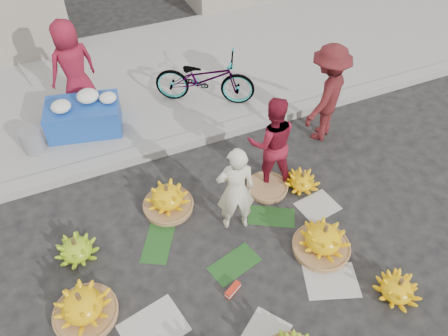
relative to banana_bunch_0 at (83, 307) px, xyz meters
name	(u,v)px	position (x,y,z in m)	size (l,w,h in m)	color
ground	(235,250)	(1.97, 0.14, -0.21)	(80.00, 80.00, 0.00)	black
curb	(179,144)	(1.97, 2.34, -0.14)	(40.00, 0.25, 0.15)	gray
sidewalk	(143,79)	(1.97, 4.44, -0.15)	(40.00, 4.00, 0.12)	gray
newspaper_scatter	(263,301)	(1.97, -0.66, -0.21)	(3.20, 1.80, 0.00)	beige
banana_leaves	(222,240)	(1.87, 0.34, -0.21)	(2.00, 1.00, 0.00)	#174316
banana_bunch_0	(83,307)	(0.00, 0.00, 0.00)	(0.84, 0.84, 0.49)	olive
banana_bunch_3	(397,288)	(3.46, -1.22, -0.07)	(0.62, 0.62, 0.34)	yellow
banana_bunch_4	(323,240)	(3.00, -0.30, 0.00)	(0.73, 0.73, 0.49)	olive
banana_bunch_5	(302,181)	(3.34, 0.77, -0.08)	(0.53, 0.53, 0.31)	yellow
banana_bunch_6	(76,249)	(0.07, 0.88, -0.06)	(0.67, 0.67, 0.35)	#73AA18
banana_bunch_7	(167,198)	(1.39, 1.17, -0.01)	(0.69, 0.69, 0.47)	olive
basket_spare	(267,188)	(2.85, 0.93, -0.18)	(0.59, 0.59, 0.07)	olive
incense_stack	(233,290)	(1.68, -0.41, -0.16)	(0.23, 0.07, 0.09)	red
vendor_cream	(236,190)	(2.14, 0.54, 0.48)	(0.51, 0.33, 1.39)	beige
vendor_red	(272,142)	(2.97, 1.14, 0.51)	(0.71, 0.55, 1.45)	maroon
man_striped	(326,94)	(4.23, 1.70, 0.62)	(1.07, 0.62, 1.66)	maroon
flower_table	(84,115)	(0.67, 3.28, 0.19)	(1.30, 0.97, 0.68)	#18419D
grey_bucket	(33,141)	(-0.18, 3.07, 0.10)	(0.33, 0.33, 0.38)	slate
flower_vendor	(73,67)	(0.73, 3.90, 0.71)	(0.79, 0.52, 1.62)	maroon
bicycle	(205,78)	(2.79, 3.22, 0.37)	(1.76, 0.61, 0.92)	gray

